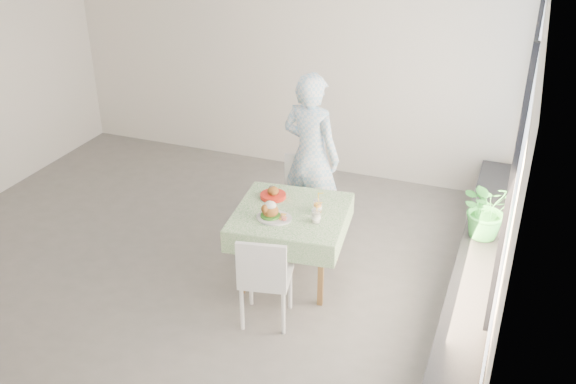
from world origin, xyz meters
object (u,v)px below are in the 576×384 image
at_px(chair_near, 266,294).
at_px(main_dish, 272,213).
at_px(chair_far, 300,212).
at_px(cafe_table, 291,236).
at_px(juice_cup_orange, 318,207).
at_px(potted_plant, 488,208).
at_px(diner, 311,156).

xyz_separation_m(chair_near, main_dish, (-0.15, 0.53, 0.52)).
bearing_deg(chair_far, cafe_table, -75.95).
xyz_separation_m(cafe_table, juice_cup_orange, (0.24, 0.08, 0.34)).
bearing_deg(chair_near, chair_far, 98.97).
xyz_separation_m(cafe_table, chair_near, (0.04, -0.72, -0.18)).
height_order(main_dish, juice_cup_orange, juice_cup_orange).
bearing_deg(chair_near, potted_plant, 38.14).
relative_size(chair_far, chair_near, 0.96).
height_order(cafe_table, diner, diner).
bearing_deg(diner, juice_cup_orange, 126.06).
bearing_deg(juice_cup_orange, cafe_table, -162.39).
bearing_deg(main_dish, chair_far, 95.14).
height_order(chair_near, diner, diner).
bearing_deg(chair_near, diner, 95.63).
xyz_separation_m(main_dish, potted_plant, (1.86, 0.82, -0.00)).
height_order(cafe_table, chair_near, chair_near).
height_order(chair_far, diner, diner).
bearing_deg(potted_plant, chair_near, -141.86).
bearing_deg(chair_far, main_dish, -84.86).
bearing_deg(potted_plant, juice_cup_orange, -160.13).
height_order(chair_near, juice_cup_orange, juice_cup_orange).
bearing_deg(chair_far, diner, 50.36).
relative_size(chair_far, diner, 0.48).
distance_m(cafe_table, juice_cup_orange, 0.42).
distance_m(chair_near, diner, 1.76).
distance_m(chair_far, main_dish, 1.15).
xyz_separation_m(chair_near, diner, (-0.16, 1.64, 0.63)).
bearing_deg(juice_cup_orange, main_dish, -142.56).
xyz_separation_m(main_dish, juice_cup_orange, (0.35, 0.27, 0.00)).
xyz_separation_m(cafe_table, main_dish, (-0.11, -0.19, 0.34)).
relative_size(chair_near, diner, 0.50).
bearing_deg(juice_cup_orange, chair_far, 120.90).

